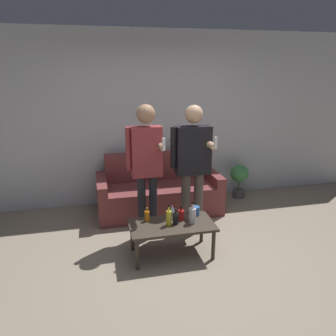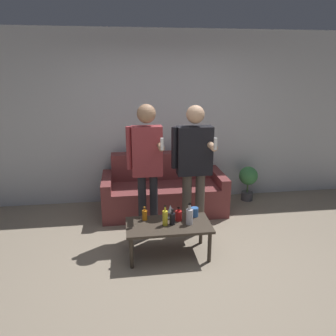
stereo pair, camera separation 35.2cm
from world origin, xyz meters
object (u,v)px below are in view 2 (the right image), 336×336
Objects in this scene: coffee_table at (169,228)px; person_standing_left at (147,159)px; couch at (163,191)px; person_standing_right at (194,161)px; bottle_orange at (179,215)px.

person_standing_left is (-0.20, 0.52, 0.69)m from coffee_table.
person_standing_right is at bearing -69.47° from couch.
coffee_table is 5.85× the size of bottle_orange.
couch reaches higher than coffee_table.
bottle_orange is (0.03, -1.23, 0.16)m from couch.
person_standing_left reaches higher than couch.
couch is 1.12m from person_standing_left.
couch is 1.07× the size of person_standing_left.
couch is at bearing 110.53° from person_standing_right.
bottle_orange is 0.10× the size of person_standing_right.
person_standing_right is (0.40, 0.52, 0.65)m from coffee_table.
couch is at bearing 91.19° from bottle_orange.
coffee_table is 0.88m from person_standing_left.
couch is 1.88× the size of coffee_table.
bottle_orange is 0.80m from person_standing_left.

